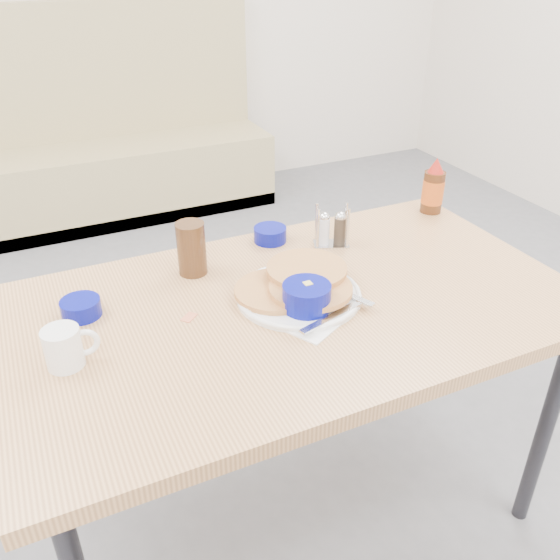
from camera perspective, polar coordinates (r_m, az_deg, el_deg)
name	(u,v)px	position (r m, az deg, el deg)	size (l,w,h in m)	color
booth_bench	(112,157)	(3.87, -15.89, 11.29)	(1.90, 0.56, 1.22)	tan
dining_table	(296,322)	(1.50, 1.53, -4.05)	(1.40, 0.80, 0.76)	tan
pancake_plate	(298,288)	(1.47, 1.77, -0.81)	(0.31, 0.31, 0.06)	white
coffee_mug	(65,347)	(1.31, -19.99, -6.07)	(0.11, 0.08, 0.09)	white
grits_setting	(307,301)	(1.40, 2.60, -2.05)	(0.27, 0.25, 0.08)	white
creamer_bowl	(81,308)	(1.48, -18.61, -2.57)	(0.09, 0.09, 0.04)	#050B7B
butter_bowl	(270,234)	(1.74, -0.95, 4.40)	(0.10, 0.10, 0.04)	#050B7B
amber_tumbler	(191,248)	(1.57, -8.52, 3.02)	(0.08, 0.08, 0.14)	#402714
condiment_caddy	(332,231)	(1.72, 5.00, 4.68)	(0.12, 0.09, 0.12)	silver
syrup_bottle	(433,189)	(1.98, 14.53, 8.49)	(0.07, 0.07, 0.18)	#47230F
sugar_wrapper	(189,317)	(1.42, -8.74, -3.56)	(0.04, 0.02, 0.00)	#D56B47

